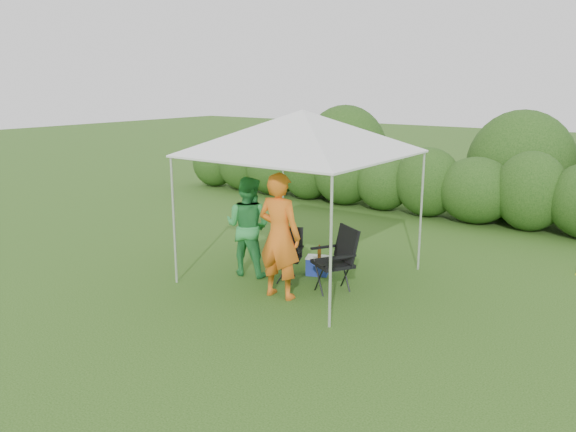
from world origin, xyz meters
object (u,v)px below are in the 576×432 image
Objects in this scene: chair_left at (287,251)px; cooler at (317,265)px; man at (279,236)px; chair_right at (338,255)px; canopy at (302,132)px; woman at (248,226)px.

cooler is at bearing 30.57° from chair_left.
chair_right is at bearing -131.22° from man.
chair_left is 0.44× the size of man.
cooler is (0.31, 0.47, -0.33)m from chair_left.
cooler is at bearing -89.46° from man.
canopy is 6.73× the size of cooler.
canopy reaches higher than woman.
man is at bearing -97.41° from chair_right.
man is (-0.60, -0.77, 0.40)m from chair_right.
canopy is 1.85m from woman.
chair_right is 1.05m from man.
chair_left is at bearing -65.21° from man.
chair_right is 1.71m from woman.
chair_right is 0.91m from cooler.
chair_right is 0.60× the size of woman.
chair_left is at bearing -115.23° from canopy.
canopy is at bearing -162.58° from woman.
canopy is at bearing -77.98° from man.
man is (0.27, -1.00, -1.48)m from canopy.
canopy is at bearing 39.10° from chair_left.
woman is (-1.08, 0.54, -0.12)m from man.
canopy reaches higher than chair_left.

